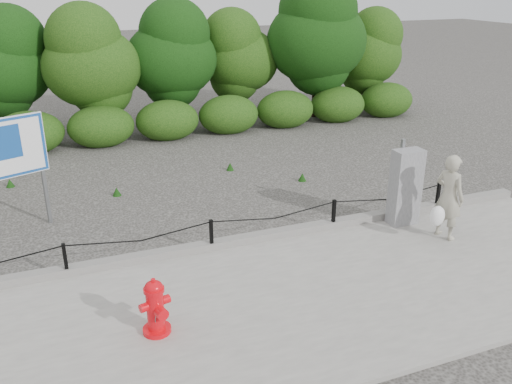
{
  "coord_description": "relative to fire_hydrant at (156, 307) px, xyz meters",
  "views": [
    {
      "loc": [
        -2.47,
        -8.43,
        4.71
      ],
      "look_at": [
        0.94,
        0.2,
        1.0
      ],
      "focal_mm": 38.0,
      "sensor_mm": 36.0,
      "label": 1
    }
  ],
  "objects": [
    {
      "name": "sidewalk",
      "position": [
        1.43,
        0.06,
        -0.44
      ],
      "size": [
        14.0,
        4.0,
        0.08
      ],
      "primitive_type": "cube",
      "color": "gray",
      "rests_on": "ground"
    },
    {
      "name": "chain_barrier",
      "position": [
        1.43,
        2.06,
        -0.03
      ],
      "size": [
        10.06,
        0.06,
        0.6
      ],
      "color": "black",
      "rests_on": "sidewalk"
    },
    {
      "name": "utility_cabinet",
      "position": [
        5.35,
        1.78,
        0.36
      ],
      "size": [
        0.58,
        0.41,
        1.69
      ],
      "rotation": [
        0.0,
        0.0,
        -0.0
      ],
      "color": "#969699",
      "rests_on": "sidewalk"
    },
    {
      "name": "treeline",
      "position": [
        1.79,
        10.95,
        1.97
      ],
      "size": [
        20.21,
        3.58,
        4.78
      ],
      "color": "black",
      "rests_on": "ground"
    },
    {
      "name": "curb",
      "position": [
        1.43,
        2.11,
        -0.33
      ],
      "size": [
        14.0,
        0.22,
        0.14
      ],
      "primitive_type": "cube",
      "color": "slate",
      "rests_on": "sidewalk"
    },
    {
      "name": "pedestrian",
      "position": [
        5.69,
        0.94,
        0.4
      ],
      "size": [
        0.76,
        0.67,
        1.64
      ],
      "rotation": [
        0.0,
        0.0,
        1.81
      ],
      "color": "#A19D8A",
      "rests_on": "sidewalk"
    },
    {
      "name": "ground",
      "position": [
        1.43,
        2.06,
        -0.48
      ],
      "size": [
        90.0,
        90.0,
        0.0
      ],
      "primitive_type": "plane",
      "color": "#2D2B28",
      "rests_on": "ground"
    },
    {
      "name": "fire_hydrant",
      "position": [
        0.0,
        0.0,
        0.0
      ],
      "size": [
        0.49,
        0.5,
        0.85
      ],
      "rotation": [
        0.0,
        0.0,
        0.28
      ],
      "color": "red",
      "rests_on": "sidewalk"
    },
    {
      "name": "advertising_sign",
      "position": [
        -1.8,
        4.3,
        1.15
      ],
      "size": [
        1.36,
        0.6,
        2.31
      ],
      "rotation": [
        0.0,
        0.0,
        0.38
      ],
      "color": "slate",
      "rests_on": "ground"
    }
  ]
}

